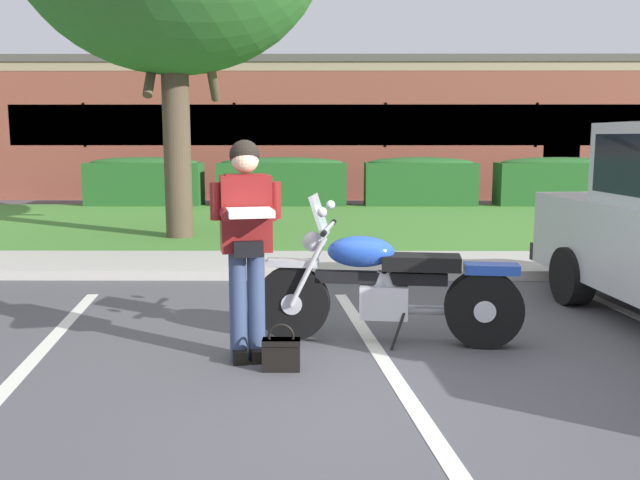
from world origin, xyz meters
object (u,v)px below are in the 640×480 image
motorcycle (396,286)px  brick_building (373,130)px  hedge_center_left (282,181)px  hedge_right (558,181)px  handbag (281,351)px  rider_person (246,233)px  hedge_center_right (420,181)px  hedge_left (145,181)px

motorcycle → brick_building: size_ratio=0.09×
motorcycle → hedge_center_left: size_ratio=0.71×
hedge_center_left → hedge_right: 6.85m
hedge_right → brick_building: bearing=122.6°
motorcycle → handbag: (-0.92, -0.68, -0.34)m
rider_person → handbag: rider_person is taller
handbag → hedge_center_right: hedge_center_right is taller
hedge_right → brick_building: 7.81m
handbag → hedge_center_left: bearing=93.4°
brick_building → hedge_center_right: bearing=-83.7°
brick_building → hedge_left: bearing=-133.4°
hedge_center_left → hedge_left: bearing=180.0°
hedge_left → hedge_center_right: bearing=0.0°
motorcycle → brick_building: bearing=86.6°
motorcycle → handbag: 1.20m
handbag → hedge_right: bearing=62.8°
hedge_center_left → rider_person: bearing=-87.8°
handbag → hedge_right: 13.43m
handbag → hedge_left: hedge_left is taller
rider_person → brick_building: brick_building is taller
handbag → brick_building: size_ratio=0.01×
hedge_center_right → brick_building: (-0.72, 6.48, 1.32)m
hedge_center_left → brick_building: size_ratio=0.13×
rider_person → brick_building: bearing=82.9°
hedge_left → hedge_center_left: 3.43m
hedge_center_right → brick_building: size_ratio=0.11×
hedge_right → rider_person: bearing=-118.7°
hedge_left → hedge_right: bearing=0.0°
hedge_left → hedge_center_left: same height
handbag → hedge_center_right: (2.71, 11.93, 0.51)m
hedge_center_left → hedge_center_right: (3.43, 0.00, -0.00)m
brick_building → motorcycle: bearing=-93.4°
hedge_left → handbag: bearing=-70.9°
rider_person → hedge_left: rider_person is taller
hedge_center_left → brick_building: brick_building is taller
hedge_right → motorcycle: bearing=-114.9°
hedge_center_left → hedge_center_right: 3.43m
rider_person → hedge_right: rider_person is taller
hedge_left → hedge_right: 10.28m
handbag → hedge_center_right: bearing=77.2°
motorcycle → hedge_center_right: (1.79, 11.25, 0.16)m
handbag → brick_building: (1.99, 18.41, 1.83)m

